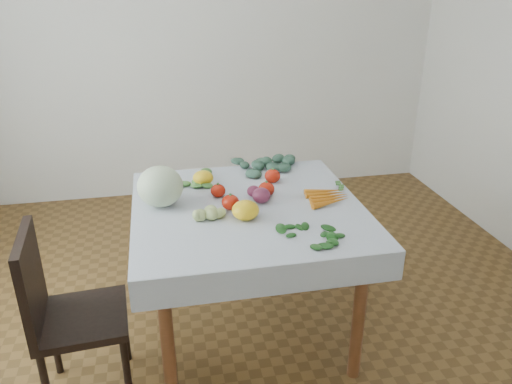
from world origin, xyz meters
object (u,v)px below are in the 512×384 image
table (248,224)px  chair (61,307)px  heirloom_back (203,178)px  cabbage (160,186)px  carrot_bunch (328,196)px

table → chair: chair is taller
table → heirloom_back: (-0.19, 0.32, 0.14)m
cabbage → heirloom_back: bearing=43.7°
chair → heirloom_back: size_ratio=7.64×
table → cabbage: cabbage is taller
table → cabbage: (-0.42, 0.10, 0.20)m
table → carrot_bunch: (0.41, -0.01, 0.12)m
cabbage → carrot_bunch: bearing=-7.0°
cabbage → heirloom_back: size_ratio=2.00×
table → heirloom_back: heirloom_back is taller
carrot_bunch → cabbage: bearing=173.0°
table → chair: 0.94m
heirloom_back → carrot_bunch: bearing=-28.2°
chair → carrot_bunch: chair is taller
table → cabbage: size_ratio=4.46×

